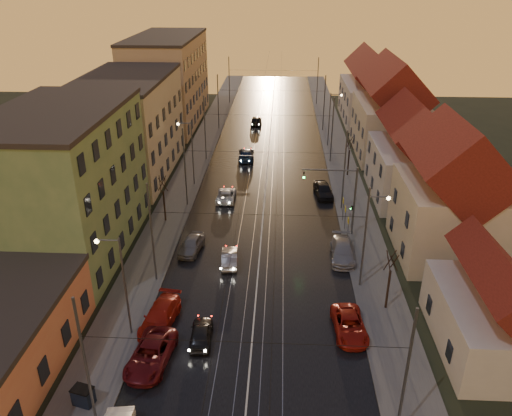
% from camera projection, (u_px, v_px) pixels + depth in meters
% --- Properties ---
extents(ground, '(160.00, 160.00, 0.00)m').
position_uv_depth(ground, '(251.00, 358.00, 34.06)').
color(ground, black).
rests_on(ground, ground).
extents(road, '(16.00, 120.00, 0.04)m').
position_uv_depth(road, '(268.00, 158.00, 70.10)').
color(road, black).
rests_on(road, ground).
extents(sidewalk_left, '(4.00, 120.00, 0.15)m').
position_uv_depth(sidewalk_left, '(197.00, 157.00, 70.54)').
color(sidewalk_left, '#4C4C4C').
rests_on(sidewalk_left, ground).
extents(sidewalk_right, '(4.00, 120.00, 0.15)m').
position_uv_depth(sidewalk_right, '(340.00, 159.00, 69.61)').
color(sidewalk_right, '#4C4C4C').
rests_on(sidewalk_right, ground).
extents(tram_rail_0, '(0.06, 120.00, 0.03)m').
position_uv_depth(tram_rail_0, '(252.00, 158.00, 70.18)').
color(tram_rail_0, gray).
rests_on(tram_rail_0, road).
extents(tram_rail_1, '(0.06, 120.00, 0.03)m').
position_uv_depth(tram_rail_1, '(263.00, 158.00, 70.12)').
color(tram_rail_1, gray).
rests_on(tram_rail_1, road).
extents(tram_rail_2, '(0.06, 120.00, 0.03)m').
position_uv_depth(tram_rail_2, '(274.00, 158.00, 70.05)').
color(tram_rail_2, gray).
rests_on(tram_rail_2, road).
extents(tram_rail_3, '(0.06, 120.00, 0.03)m').
position_uv_depth(tram_rail_3, '(284.00, 158.00, 69.98)').
color(tram_rail_3, gray).
rests_on(tram_rail_3, road).
extents(apartment_left_1, '(10.00, 18.00, 13.00)m').
position_uv_depth(apartment_left_1, '(65.00, 185.00, 44.69)').
color(apartment_left_1, '#597D4F').
rests_on(apartment_left_1, ground).
extents(apartment_left_2, '(10.00, 20.00, 12.00)m').
position_uv_depth(apartment_left_2, '(129.00, 127.00, 62.93)').
color(apartment_left_2, '#B5AB8C').
rests_on(apartment_left_2, ground).
extents(apartment_left_3, '(10.00, 24.00, 14.00)m').
position_uv_depth(apartment_left_3, '(168.00, 81.00, 84.13)').
color(apartment_left_3, tan).
rests_on(apartment_left_3, ground).
extents(house_right_0, '(8.16, 10.20, 5.80)m').
position_uv_depth(house_right_0, '(502.00, 313.00, 33.81)').
color(house_right_0, beige).
rests_on(house_right_0, ground).
extents(house_right_1, '(8.67, 10.20, 10.80)m').
position_uv_depth(house_right_1, '(451.00, 200.00, 44.43)').
color(house_right_1, beige).
rests_on(house_right_1, ground).
extents(house_right_2, '(9.18, 12.24, 9.20)m').
position_uv_depth(house_right_2, '(415.00, 159.00, 56.50)').
color(house_right_2, beige).
rests_on(house_right_2, ground).
extents(house_right_3, '(9.18, 14.28, 11.50)m').
position_uv_depth(house_right_3, '(391.00, 114.00, 69.52)').
color(house_right_3, beige).
rests_on(house_right_3, ground).
extents(house_right_4, '(9.18, 16.32, 10.00)m').
position_uv_depth(house_right_4, '(370.00, 91.00, 86.07)').
color(house_right_4, beige).
rests_on(house_right_4, ground).
extents(catenary_pole_l_0, '(0.16, 0.16, 9.00)m').
position_uv_depth(catenary_pole_l_0, '(86.00, 366.00, 27.11)').
color(catenary_pole_l_0, '#595B60').
rests_on(catenary_pole_l_0, ground).
extents(catenary_pole_r_0, '(0.16, 0.16, 9.00)m').
position_uv_depth(catenary_pole_r_0, '(406.00, 378.00, 26.31)').
color(catenary_pole_r_0, '#595B60').
rests_on(catenary_pole_r_0, ground).
extents(catenary_pole_l_1, '(0.16, 0.16, 9.00)m').
position_uv_depth(catenary_pole_l_1, '(152.00, 234.00, 40.63)').
color(catenary_pole_l_1, '#595B60').
rests_on(catenary_pole_l_1, ground).
extents(catenary_pole_r_1, '(0.16, 0.16, 9.00)m').
position_uv_depth(catenary_pole_r_1, '(365.00, 239.00, 39.83)').
color(catenary_pole_r_1, '#595B60').
rests_on(catenary_pole_r_1, ground).
extents(catenary_pole_l_2, '(0.16, 0.16, 9.00)m').
position_uv_depth(catenary_pole_l_2, '(185.00, 168.00, 54.15)').
color(catenary_pole_l_2, '#595B60').
rests_on(catenary_pole_l_2, ground).
extents(catenary_pole_r_2, '(0.16, 0.16, 9.00)m').
position_uv_depth(catenary_pole_r_2, '(344.00, 171.00, 53.35)').
color(catenary_pole_r_2, '#595B60').
rests_on(catenary_pole_r_2, ground).
extents(catenary_pole_l_3, '(0.16, 0.16, 9.00)m').
position_uv_depth(catenary_pole_l_3, '(205.00, 129.00, 67.67)').
color(catenary_pole_l_3, '#595B60').
rests_on(catenary_pole_l_3, ground).
extents(catenary_pole_r_3, '(0.16, 0.16, 9.00)m').
position_uv_depth(catenary_pole_r_3, '(332.00, 131.00, 66.86)').
color(catenary_pole_r_3, '#595B60').
rests_on(catenary_pole_r_3, ground).
extents(catenary_pole_l_4, '(0.16, 0.16, 9.00)m').
position_uv_depth(catenary_pole_l_4, '(218.00, 102.00, 81.18)').
color(catenary_pole_l_4, '#595B60').
rests_on(catenary_pole_l_4, ground).
extents(catenary_pole_r_4, '(0.16, 0.16, 9.00)m').
position_uv_depth(catenary_pole_r_4, '(324.00, 104.00, 80.38)').
color(catenary_pole_r_4, '#595B60').
rests_on(catenary_pole_r_4, ground).
extents(catenary_pole_l_5, '(0.16, 0.16, 9.00)m').
position_uv_depth(catenary_pole_l_5, '(229.00, 80.00, 97.41)').
color(catenary_pole_l_5, '#595B60').
rests_on(catenary_pole_l_5, ground).
extents(catenary_pole_r_5, '(0.16, 0.16, 9.00)m').
position_uv_depth(catenary_pole_r_5, '(318.00, 81.00, 96.61)').
color(catenary_pole_r_5, '#595B60').
rests_on(catenary_pole_r_5, ground).
extents(street_lamp_0, '(1.75, 0.32, 8.00)m').
position_uv_depth(street_lamp_0, '(120.00, 278.00, 34.18)').
color(street_lamp_0, '#595B60').
rests_on(street_lamp_0, ground).
extents(street_lamp_1, '(1.75, 0.32, 8.00)m').
position_uv_depth(street_lamp_1, '(369.00, 229.00, 40.54)').
color(street_lamp_1, '#595B60').
rests_on(street_lamp_1, ground).
extents(street_lamp_2, '(1.75, 0.32, 8.00)m').
position_uv_depth(street_lamp_2, '(190.00, 147.00, 59.41)').
color(street_lamp_2, '#595B60').
rests_on(street_lamp_2, ground).
extents(street_lamp_3, '(1.75, 0.32, 8.00)m').
position_uv_depth(street_lamp_3, '(332.00, 114.00, 72.98)').
color(street_lamp_3, '#595B60').
rests_on(street_lamp_3, ground).
extents(traffic_light_mast, '(5.30, 0.32, 7.20)m').
position_uv_depth(traffic_light_mast, '(345.00, 193.00, 47.92)').
color(traffic_light_mast, '#595B60').
rests_on(traffic_light_mast, ground).
extents(bare_tree_0, '(1.09, 1.09, 5.11)m').
position_uv_depth(bare_tree_0, '(164.00, 200.00, 51.49)').
color(bare_tree_0, black).
rests_on(bare_tree_0, ground).
extents(bare_tree_1, '(1.09, 1.09, 5.11)m').
position_uv_depth(bare_tree_1, '(389.00, 282.00, 37.92)').
color(bare_tree_1, black).
rests_on(bare_tree_1, ground).
extents(bare_tree_2, '(1.09, 1.09, 5.11)m').
position_uv_depth(bare_tree_2, '(349.00, 158.00, 63.14)').
color(bare_tree_2, black).
rests_on(bare_tree_2, ground).
extents(driving_car_0, '(1.71, 3.84, 1.28)m').
position_uv_depth(driving_car_0, '(201.00, 333.00, 35.39)').
color(driving_car_0, black).
rests_on(driving_car_0, ground).
extents(driving_car_1, '(1.71, 4.04, 1.30)m').
position_uv_depth(driving_car_1, '(229.00, 258.00, 44.71)').
color(driving_car_1, gray).
rests_on(driving_car_1, ground).
extents(driving_car_2, '(2.10, 4.50, 1.25)m').
position_uv_depth(driving_car_2, '(226.00, 195.00, 57.20)').
color(driving_car_2, '#BBBBBB').
rests_on(driving_car_2, ground).
extents(driving_car_3, '(2.39, 5.32, 1.52)m').
position_uv_depth(driving_car_3, '(246.00, 154.00, 69.54)').
color(driving_car_3, '#152541').
rests_on(driving_car_3, ground).
extents(driving_car_4, '(1.83, 4.38, 1.48)m').
position_uv_depth(driving_car_4, '(256.00, 121.00, 85.15)').
color(driving_car_4, black).
rests_on(driving_car_4, ground).
extents(parked_left_1, '(2.98, 5.53, 1.47)m').
position_uv_depth(parked_left_1, '(151.00, 354.00, 33.32)').
color(parked_left_1, maroon).
rests_on(parked_left_1, ground).
extents(parked_left_2, '(2.70, 5.35, 1.49)m').
position_uv_depth(parked_left_2, '(160.00, 316.00, 36.97)').
color(parked_left_2, '#AB1C11').
rests_on(parked_left_2, ground).
extents(parked_left_3, '(2.28, 4.44, 1.45)m').
position_uv_depth(parked_left_3, '(192.00, 245.00, 46.67)').
color(parked_left_3, gray).
rests_on(parked_left_3, ground).
extents(parked_right_0, '(2.53, 4.95, 1.34)m').
position_uv_depth(parked_right_0, '(349.00, 325.00, 36.16)').
color(parked_right_0, '#A01810').
rests_on(parked_right_0, ground).
extents(parked_right_1, '(2.35, 5.29, 1.51)m').
position_uv_depth(parked_right_1, '(343.00, 251.00, 45.55)').
color(parked_right_1, '#9B9CA1').
rests_on(parked_right_1, ground).
extents(parked_right_2, '(2.40, 4.81, 1.57)m').
position_uv_depth(parked_right_2, '(323.00, 190.00, 58.08)').
color(parked_right_2, black).
rests_on(parked_right_2, ground).
extents(dumpster, '(1.37, 1.09, 1.10)m').
position_uv_depth(dumpster, '(83.00, 396.00, 30.06)').
color(dumpster, black).
rests_on(dumpster, sidewalk_left).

